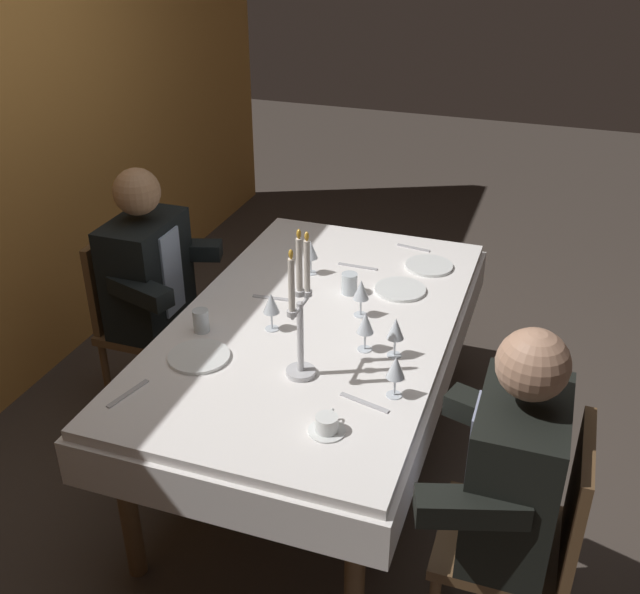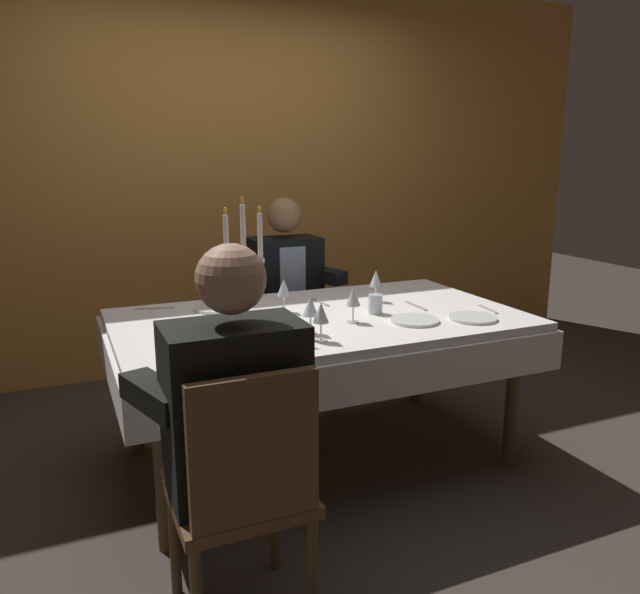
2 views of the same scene
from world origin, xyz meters
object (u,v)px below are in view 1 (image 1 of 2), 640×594
object	(u,v)px
wine_glass_1	(311,251)
coffee_cup_0	(327,425)
dining_table	(315,344)
dinner_plate_2	(429,266)
water_tumbler_1	(349,283)
dinner_plate_1	(199,357)
wine_glass_2	(365,324)
water_tumbler_0	(201,321)
candelabra	(300,319)
dinner_plate_0	(400,289)
wine_glass_0	(271,304)
seated_diner_0	(517,474)
wine_glass_4	(361,291)
wine_glass_3	(396,330)
seated_diner_1	(146,273)
wine_glass_5	(396,368)

from	to	relation	value
wine_glass_1	coffee_cup_0	distance (m)	1.15
dining_table	coffee_cup_0	xyz separation A→B (m)	(-0.67, -0.28, 0.15)
dining_table	dinner_plate_2	distance (m)	0.73
water_tumbler_1	dinner_plate_1	bearing A→B (deg)	150.50
wine_glass_2	water_tumbler_1	world-z (taller)	wine_glass_2
water_tumbler_0	wine_glass_2	bearing A→B (deg)	-83.01
candelabra	dining_table	bearing A→B (deg)	11.85
dining_table	water_tumbler_0	world-z (taller)	water_tumbler_0
dinner_plate_0	water_tumbler_0	bearing A→B (deg)	131.28
wine_glass_0	seated_diner_0	size ratio (longest dim) A/B	0.13
wine_glass_4	wine_glass_3	bearing A→B (deg)	-140.44
wine_glass_0	dinner_plate_1	bearing A→B (deg)	147.69
wine_glass_0	seated_diner_1	xyz separation A→B (m)	(0.28, 0.75, -0.12)
dinner_plate_2	wine_glass_2	distance (m)	0.80
wine_glass_0	water_tumbler_0	world-z (taller)	wine_glass_0
dining_table	wine_glass_4	world-z (taller)	wine_glass_4
coffee_cup_0	wine_glass_4	bearing A→B (deg)	8.18
dinner_plate_2	seated_diner_1	distance (m)	1.32
candelabra	wine_glass_5	size ratio (longest dim) A/B	3.52
candelabra	water_tumbler_0	world-z (taller)	candelabra
dining_table	dinner_plate_0	bearing A→B (deg)	-37.41
wine_glass_2	coffee_cup_0	bearing A→B (deg)	-177.78
wine_glass_5	water_tumbler_0	distance (m)	0.86
candelabra	water_tumbler_1	size ratio (longest dim) A/B	6.18
wine_glass_3	wine_glass_4	world-z (taller)	same
candelabra	seated_diner_1	size ratio (longest dim) A/B	0.47
water_tumbler_1	coffee_cup_0	bearing A→B (deg)	-167.27
wine_glass_3	wine_glass_5	world-z (taller)	same
seated_diner_0	wine_glass_0	bearing A→B (deg)	62.38
wine_glass_3	water_tumbler_1	world-z (taller)	wine_glass_3
wine_glass_1	seated_diner_0	distance (m)	1.49
dinner_plate_1	wine_glass_4	world-z (taller)	wine_glass_4
wine_glass_5	water_tumbler_0	world-z (taller)	wine_glass_5
dining_table	seated_diner_1	distance (m)	0.91
dinner_plate_2	water_tumbler_1	bearing A→B (deg)	142.48
dinner_plate_0	wine_glass_3	size ratio (longest dim) A/B	1.37
wine_glass_0	wine_glass_1	size ratio (longest dim) A/B	1.00
wine_glass_1	wine_glass_2	size ratio (longest dim) A/B	1.00
water_tumbler_1	wine_glass_1	bearing A→B (deg)	61.11
dining_table	wine_glass_5	size ratio (longest dim) A/B	11.83
dinner_plate_0	seated_diner_1	distance (m)	1.18
dinner_plate_0	candelabra	bearing A→B (deg)	165.62
wine_glass_4	water_tumbler_1	world-z (taller)	wine_glass_4
wine_glass_4	water_tumbler_1	bearing A→B (deg)	30.63
wine_glass_5	water_tumbler_1	xyz separation A→B (m)	(0.67, 0.37, -0.07)
wine_glass_3	wine_glass_4	xyz separation A→B (m)	(0.25, 0.21, 0.00)
wine_glass_4	dinner_plate_2	bearing A→B (deg)	-18.43
water_tumbler_0	seated_diner_0	distance (m)	1.36
water_tumbler_1	coffee_cup_0	distance (m)	0.96
dining_table	wine_glass_3	size ratio (longest dim) A/B	11.83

